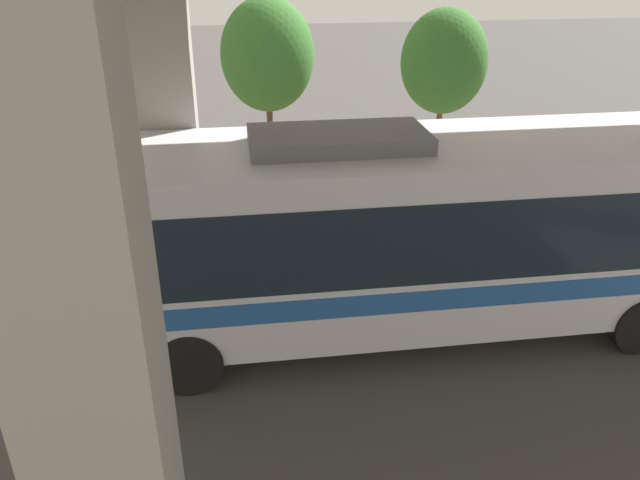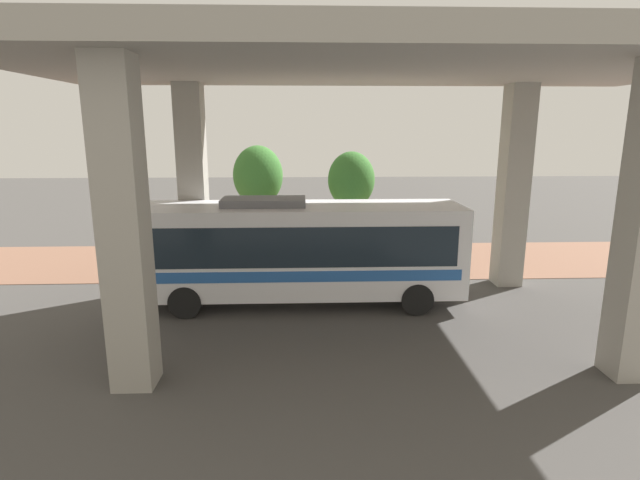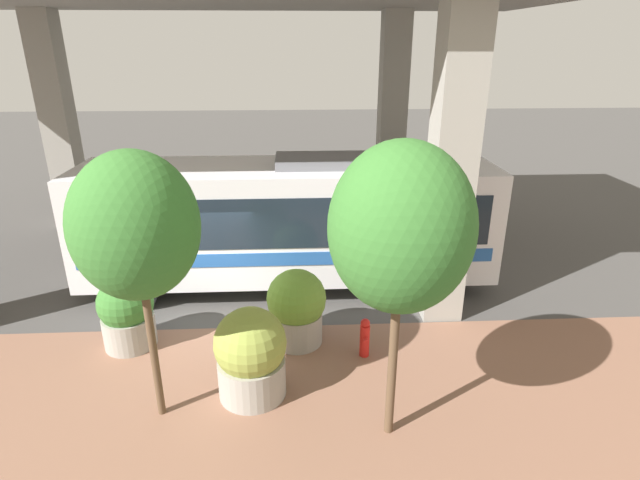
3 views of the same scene
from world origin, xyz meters
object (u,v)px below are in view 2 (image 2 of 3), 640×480
(fire_hydrant, at_px, (259,262))
(street_tree_far, at_px, (258,176))
(planter_back, at_px, (386,256))
(bus, at_px, (297,247))
(planter_middle, at_px, (314,245))
(street_tree_near, at_px, (351,180))
(planter_front, at_px, (293,255))

(fire_hydrant, xyz_separation_m, street_tree_far, (-2.19, -0.11, 3.21))
(fire_hydrant, height_order, planter_back, planter_back)
(fire_hydrant, bearing_deg, street_tree_far, -177.00)
(bus, bearing_deg, planter_middle, 171.88)
(planter_back, height_order, street_tree_near, street_tree_near)
(planter_middle, height_order, street_tree_near, street_tree_near)
(bus, height_order, street_tree_far, street_tree_far)
(planter_front, distance_m, street_tree_far, 4.24)
(fire_hydrant, relative_size, planter_back, 0.55)
(fire_hydrant, relative_size, planter_front, 0.52)
(bus, height_order, fire_hydrant, bus)
(planter_front, bearing_deg, planter_middle, 153.79)
(fire_hydrant, relative_size, street_tree_near, 0.19)
(fire_hydrant, bearing_deg, street_tree_near, 112.04)
(bus, distance_m, street_tree_far, 6.20)
(planter_back, bearing_deg, planter_middle, -122.75)
(planter_middle, distance_m, street_tree_near, 3.12)
(street_tree_near, bearing_deg, fire_hydrant, -67.96)
(planter_front, xyz_separation_m, planter_back, (0.06, 3.59, -0.06))
(planter_middle, relative_size, planter_back, 1.10)
(planter_front, distance_m, street_tree_near, 4.19)
(fire_hydrant, bearing_deg, bus, 24.21)
(planter_middle, height_order, planter_back, planter_middle)
(street_tree_far, bearing_deg, bus, 16.53)
(planter_middle, xyz_separation_m, street_tree_near, (-0.44, 1.58, 2.66))
(bus, relative_size, planter_front, 6.17)
(bus, xyz_separation_m, street_tree_far, (-5.70, -1.69, 1.76))
(bus, relative_size, street_tree_far, 2.13)
(street_tree_near, bearing_deg, planter_back, 27.96)
(planter_front, xyz_separation_m, planter_middle, (-1.71, 0.84, 0.01))
(fire_hydrant, height_order, street_tree_far, street_tree_far)
(fire_hydrant, xyz_separation_m, street_tree_near, (-1.54, 3.81, 3.08))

